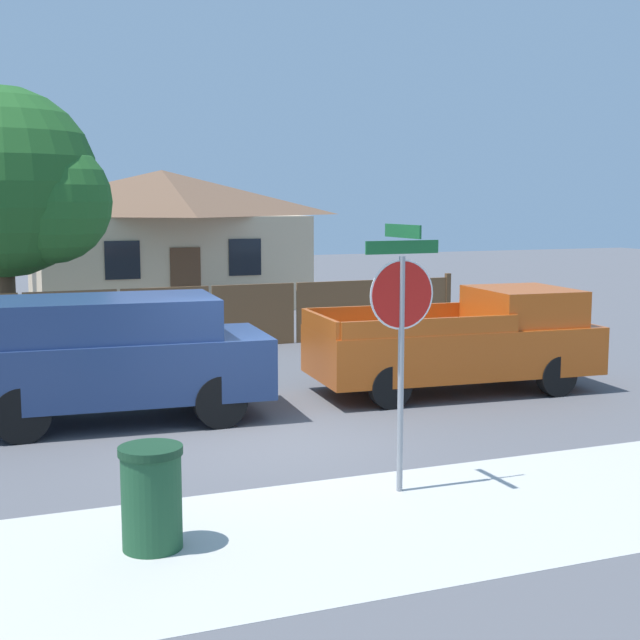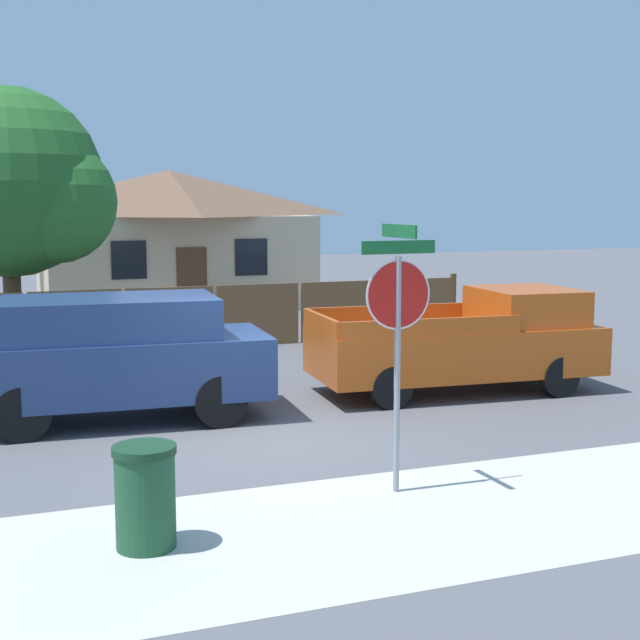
{
  "view_description": "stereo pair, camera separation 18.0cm",
  "coord_description": "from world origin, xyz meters",
  "px_view_note": "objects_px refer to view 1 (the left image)",
  "views": [
    {
      "loc": [
        -3.71,
        -11.67,
        3.36
      ],
      "look_at": [
        1.1,
        0.51,
        1.6
      ],
      "focal_mm": 50.0,
      "sensor_mm": 36.0,
      "label": 1
    },
    {
      "loc": [
        -3.55,
        -11.73,
        3.36
      ],
      "look_at": [
        1.1,
        0.51,
        1.6
      ],
      "focal_mm": 50.0,
      "sensor_mm": 36.0,
      "label": 2
    }
  ],
  "objects_px": {
    "stop_sign": "(402,313)",
    "oak_tree": "(12,187)",
    "orange_pickup": "(464,342)",
    "red_suv": "(116,354)",
    "house": "(163,235)",
    "trash_bin": "(152,497)"
  },
  "relations": [
    {
      "from": "house",
      "to": "trash_bin",
      "type": "bearing_deg",
      "value": -102.08
    },
    {
      "from": "house",
      "to": "oak_tree",
      "type": "height_order",
      "value": "oak_tree"
    },
    {
      "from": "orange_pickup",
      "to": "stop_sign",
      "type": "bearing_deg",
      "value": -123.7
    },
    {
      "from": "stop_sign",
      "to": "oak_tree",
      "type": "bearing_deg",
      "value": 105.13
    },
    {
      "from": "oak_tree",
      "to": "orange_pickup",
      "type": "relative_size",
      "value": 1.15
    },
    {
      "from": "orange_pickup",
      "to": "oak_tree",
      "type": "bearing_deg",
      "value": 137.16
    },
    {
      "from": "orange_pickup",
      "to": "stop_sign",
      "type": "xyz_separation_m",
      "value": [
        -3.55,
        -4.57,
        1.22
      ]
    },
    {
      "from": "trash_bin",
      "to": "red_suv",
      "type": "bearing_deg",
      "value": 84.72
    },
    {
      "from": "house",
      "to": "orange_pickup",
      "type": "distance_m",
      "value": 15.42
    },
    {
      "from": "orange_pickup",
      "to": "trash_bin",
      "type": "height_order",
      "value": "orange_pickup"
    },
    {
      "from": "red_suv",
      "to": "house",
      "type": "bearing_deg",
      "value": 79.81
    },
    {
      "from": "house",
      "to": "oak_tree",
      "type": "xyz_separation_m",
      "value": [
        -4.93,
        -7.57,
        1.42
      ]
    },
    {
      "from": "red_suv",
      "to": "trash_bin",
      "type": "xyz_separation_m",
      "value": [
        -0.49,
        -5.25,
        -0.52
      ]
    },
    {
      "from": "stop_sign",
      "to": "trash_bin",
      "type": "relative_size",
      "value": 3.03
    },
    {
      "from": "red_suv",
      "to": "orange_pickup",
      "type": "distance_m",
      "value": 6.08
    },
    {
      "from": "oak_tree",
      "to": "orange_pickup",
      "type": "distance_m",
      "value": 10.81
    },
    {
      "from": "house",
      "to": "trash_bin",
      "type": "xyz_separation_m",
      "value": [
        -4.37,
        -20.44,
        -1.72
      ]
    },
    {
      "from": "house",
      "to": "trash_bin",
      "type": "distance_m",
      "value": 20.97
    },
    {
      "from": "house",
      "to": "oak_tree",
      "type": "bearing_deg",
      "value": -123.06
    },
    {
      "from": "oak_tree",
      "to": "trash_bin",
      "type": "relative_size",
      "value": 5.77
    },
    {
      "from": "red_suv",
      "to": "orange_pickup",
      "type": "bearing_deg",
      "value": 4.0
    },
    {
      "from": "red_suv",
      "to": "stop_sign",
      "type": "relative_size",
      "value": 1.5
    }
  ]
}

